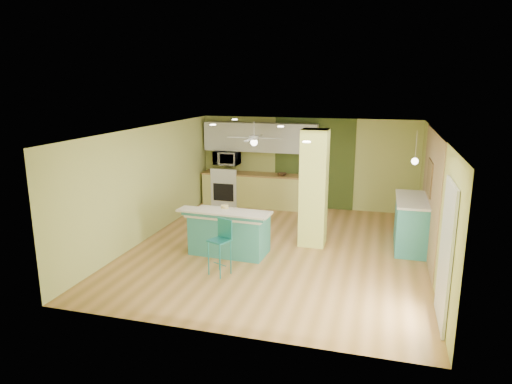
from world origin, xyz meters
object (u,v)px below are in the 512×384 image
Objects in this scene: bar_stool at (222,238)px; side_counter at (412,223)px; peninsula at (229,232)px; canister at (225,210)px; fruit_bowl at (282,174)px.

side_counter is at bearing 58.46° from bar_stool.
side_counter reaches higher than bar_stool.
canister is at bearing -140.66° from peninsula.
peninsula is 3.72m from fruit_bowl.
fruit_bowl reaches higher than peninsula.
peninsula is 0.49m from canister.
side_counter reaches higher than peninsula.
peninsula is at bearing 36.32° from canister.
side_counter is 9.33× the size of canister.
bar_stool is at bearing -90.88° from fruit_bowl.
canister is (-0.07, -0.05, 0.49)m from peninsula.
bar_stool is 4.17m from side_counter.
side_counter is (3.40, 2.40, -0.15)m from bar_stool.
bar_stool is at bearing -73.78° from canister.
bar_stool is at bearing -75.22° from peninsula.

